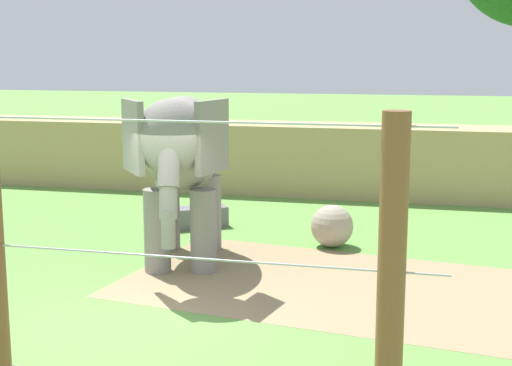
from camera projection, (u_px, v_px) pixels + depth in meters
The scene contains 7 objects.
ground_plane at pixel (135, 321), 10.19m from camera, with size 120.00×120.00×0.00m, color #609342.
dirt_patch at pixel (331, 285), 11.81m from camera, with size 6.63×4.01×0.01m, color #937F5B.
embankment_wall at pixel (281, 158), 19.73m from camera, with size 36.00×1.80×1.84m, color tan.
elephant at pixel (182, 153), 12.61m from camera, with size 2.11×3.99×3.01m.
enrichment_ball at pixel (332, 226), 14.08m from camera, with size 0.82×0.82×0.82m, color tan.
cable_fence at pixel (7, 267), 7.17m from camera, with size 8.28×0.24×3.21m.
feed_trough at pixel (194, 217), 15.69m from camera, with size 1.44×1.20×0.44m.
Camera 1 is at (3.93, -9.03, 3.67)m, focal length 51.30 mm.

